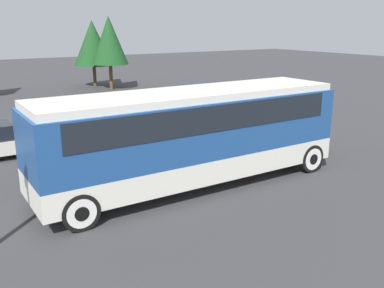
% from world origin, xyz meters
% --- Properties ---
extents(ground_plane, '(120.00, 120.00, 0.00)m').
position_xyz_m(ground_plane, '(0.00, 0.00, 0.00)').
color(ground_plane, '#38383A').
extents(tour_bus, '(10.39, 2.69, 3.18)m').
position_xyz_m(tour_bus, '(0.10, -0.00, 1.91)').
color(tour_bus, silver).
rests_on(tour_bus, ground_plane).
extents(parked_car_mid, '(4.36, 1.83, 1.36)m').
position_xyz_m(parked_car_mid, '(1.00, 8.74, 0.68)').
color(parked_car_mid, '#BCBCC1').
rests_on(parked_car_mid, ground_plane).
extents(tree_left, '(3.29, 3.29, 5.56)m').
position_xyz_m(tree_left, '(5.68, 24.57, 3.67)').
color(tree_left, brown).
rests_on(tree_left, ground_plane).
extents(tree_right, '(2.95, 2.95, 5.88)m').
position_xyz_m(tree_right, '(6.17, 22.05, 3.95)').
color(tree_right, brown).
rests_on(tree_right, ground_plane).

